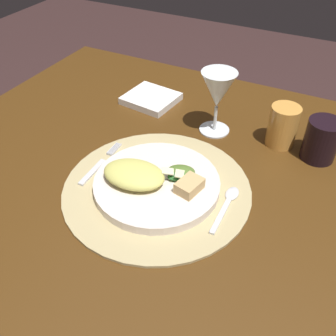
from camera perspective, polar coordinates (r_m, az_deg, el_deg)
name	(u,v)px	position (r m, az deg, el deg)	size (l,w,h in m)	color
ground_plane	(179,336)	(1.43, 1.61, -24.10)	(6.00, 6.00, 0.00)	#362221
dining_table	(183,217)	(0.92, 2.29, -7.50)	(1.21, 0.92, 0.75)	#4A2C0F
placemat	(157,188)	(0.77, -1.68, -3.11)	(0.38, 0.38, 0.01)	tan
dinner_plate	(157,184)	(0.76, -1.70, -2.41)	(0.26, 0.26, 0.02)	silver
pasta_serving	(134,174)	(0.75, -5.17, -0.96)	(0.13, 0.09, 0.03)	#D5CF66
salad_greens	(183,173)	(0.76, 2.25, -0.82)	(0.08, 0.07, 0.03)	#506D2A
bread_piece	(189,186)	(0.73, 3.26, -2.71)	(0.05, 0.04, 0.02)	tan
fork	(99,165)	(0.83, -10.40, 0.45)	(0.02, 0.16, 0.00)	silver
spoon	(228,201)	(0.74, 9.09, -5.01)	(0.03, 0.14, 0.01)	silver
napkin	(151,99)	(1.05, -2.59, 10.46)	(0.13, 0.12, 0.02)	white
wine_glass	(219,92)	(0.89, 7.79, 11.33)	(0.08, 0.08, 0.16)	silver
amber_tumbler	(283,126)	(0.91, 16.98, 6.10)	(0.07, 0.07, 0.10)	gold
dark_tumbler	(321,140)	(0.89, 22.22, 3.94)	(0.08, 0.08, 0.09)	black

